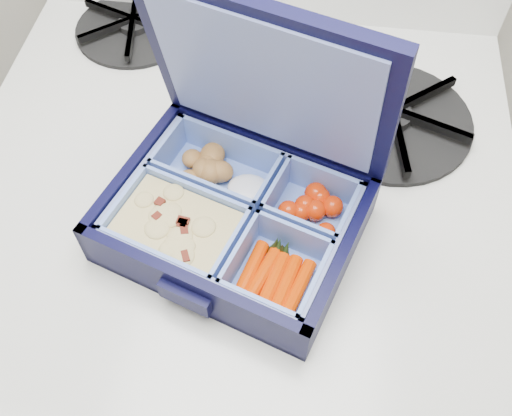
% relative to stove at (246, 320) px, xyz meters
% --- Properties ---
extents(stove, '(0.64, 0.64, 0.96)m').
position_rel_stove_xyz_m(stove, '(0.00, 0.00, 0.00)').
color(stove, white).
rests_on(stove, floor).
extents(bento_box, '(0.29, 0.26, 0.06)m').
position_rel_stove_xyz_m(bento_box, '(0.01, -0.11, 0.51)').
color(bento_box, black).
rests_on(bento_box, stove).
extents(burner_grate, '(0.26, 0.26, 0.03)m').
position_rel_stove_xyz_m(burner_grate, '(0.17, 0.08, 0.50)').
color(burner_grate, black).
rests_on(burner_grate, stove).
extents(burner_grate_rear, '(0.21, 0.21, 0.02)m').
position_rel_stove_xyz_m(burner_grate_rear, '(-0.18, 0.21, 0.49)').
color(burner_grate_rear, black).
rests_on(burner_grate_rear, stove).
extents(fork, '(0.09, 0.16, 0.01)m').
position_rel_stove_xyz_m(fork, '(0.09, 0.02, 0.48)').
color(fork, silver).
rests_on(fork, stove).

